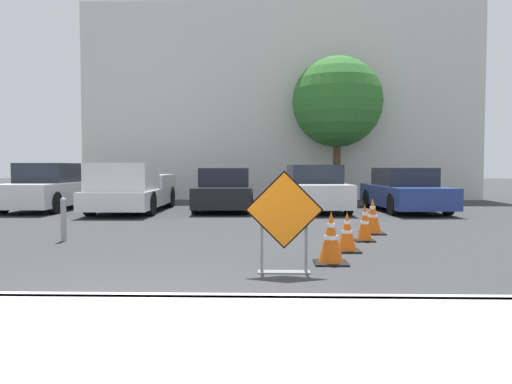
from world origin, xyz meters
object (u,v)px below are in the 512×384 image
(traffic_cone_second, at_px, (347,232))
(parked_car_second, at_px, (225,191))
(parked_car_nearest, at_px, (49,189))
(road_closed_sign, at_px, (284,218))
(parked_car_fourth, at_px, (404,191))
(traffic_cone_third, at_px, (365,223))
(pickup_truck, at_px, (131,190))
(traffic_cone_nearest, at_px, (331,238))
(parked_car_third, at_px, (314,190))
(traffic_cone_fourth, at_px, (372,216))
(bollard_nearest, at_px, (64,218))

(traffic_cone_second, relative_size, parked_car_second, 0.17)
(parked_car_nearest, bearing_deg, road_closed_sign, 128.39)
(traffic_cone_second, bearing_deg, parked_car_second, 109.38)
(parked_car_fourth, bearing_deg, traffic_cone_third, 65.41)
(pickup_truck, bearing_deg, parked_car_nearest, -13.97)
(traffic_cone_nearest, height_order, parked_car_nearest, parked_car_nearest)
(parked_car_third, bearing_deg, traffic_cone_second, 85.21)
(traffic_cone_third, distance_m, traffic_cone_fourth, 1.16)
(traffic_cone_second, height_order, traffic_cone_third, traffic_cone_third)
(traffic_cone_second, bearing_deg, parked_car_nearest, 137.54)
(traffic_cone_second, distance_m, pickup_truck, 9.52)
(parked_car_third, height_order, bollard_nearest, parked_car_third)
(parked_car_nearest, bearing_deg, parked_car_third, 179.50)
(traffic_cone_second, height_order, bollard_nearest, bollard_nearest)
(parked_car_nearest, height_order, bollard_nearest, parked_car_nearest)
(traffic_cone_nearest, relative_size, parked_car_second, 0.20)
(road_closed_sign, distance_m, pickup_truck, 10.43)
(parked_car_nearest, bearing_deg, traffic_cone_fourth, 149.95)
(road_closed_sign, bearing_deg, bollard_nearest, 145.91)
(traffic_cone_nearest, distance_m, traffic_cone_second, 1.18)
(traffic_cone_third, xyz_separation_m, parked_car_third, (-0.40, 6.76, 0.35))
(road_closed_sign, relative_size, parked_car_nearest, 0.31)
(traffic_cone_second, distance_m, traffic_cone_third, 1.36)
(parked_car_third, bearing_deg, bollard_nearest, 47.07)
(traffic_cone_second, relative_size, parked_car_nearest, 0.15)
(traffic_cone_nearest, height_order, traffic_cone_fourth, traffic_cone_nearest)
(bollard_nearest, bearing_deg, parked_car_fourth, 38.93)
(traffic_cone_nearest, bearing_deg, traffic_cone_fourth, 68.72)
(parked_car_second, bearing_deg, traffic_cone_fourth, 121.74)
(traffic_cone_nearest, bearing_deg, parked_car_third, 86.44)
(parked_car_third, bearing_deg, parked_car_fourth, 178.01)
(traffic_cone_fourth, bearing_deg, traffic_cone_second, -111.55)
(traffic_cone_second, xyz_separation_m, parked_car_second, (-2.88, 8.17, 0.32))
(traffic_cone_fourth, height_order, parked_car_third, parked_car_third)
(parked_car_second, bearing_deg, bollard_nearest, 68.34)
(parked_car_second, relative_size, parked_car_fourth, 0.86)
(parked_car_nearest, relative_size, parked_car_fourth, 0.96)
(traffic_cone_second, height_order, traffic_cone_fourth, traffic_cone_fourth)
(pickup_truck, height_order, parked_car_third, pickup_truck)
(pickup_truck, bearing_deg, traffic_cone_third, 135.10)
(traffic_cone_nearest, bearing_deg, pickup_truck, 122.60)
(traffic_cone_nearest, height_order, bollard_nearest, bollard_nearest)
(bollard_nearest, bearing_deg, traffic_cone_nearest, -23.55)
(traffic_cone_second, bearing_deg, parked_car_third, 88.93)
(traffic_cone_nearest, xyz_separation_m, pickup_truck, (-5.48, 8.57, 0.33))
(traffic_cone_nearest, height_order, parked_car_fourth, parked_car_fourth)
(traffic_cone_third, bearing_deg, parked_car_second, 116.30)
(parked_car_second, bearing_deg, parked_car_nearest, -1.38)
(road_closed_sign, height_order, traffic_cone_third, road_closed_sign)
(traffic_cone_third, distance_m, pickup_truck, 8.96)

